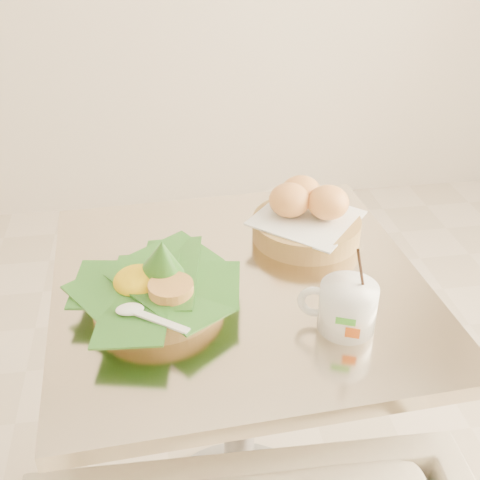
{
  "coord_description": "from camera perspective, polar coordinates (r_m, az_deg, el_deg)",
  "views": [
    {
      "loc": [
        0.03,
        -0.89,
        1.42
      ],
      "look_at": [
        0.18,
        0.07,
        0.82
      ],
      "focal_mm": 45.0,
      "sensor_mm": 36.0,
      "label": 1
    }
  ],
  "objects": [
    {
      "name": "coffee_mug",
      "position": [
        1.03,
        10.02,
        -6.18
      ],
      "size": [
        0.13,
        0.1,
        0.17
      ],
      "rotation": [
        0.0,
        0.0,
        -0.39
      ],
      "color": "white",
      "rests_on": "cafe_table"
    },
    {
      "name": "bread_basket",
      "position": [
        1.28,
        6.3,
        2.25
      ],
      "size": [
        0.27,
        0.27,
        0.12
      ],
      "rotation": [
        0.0,
        0.0,
        0.08
      ],
      "color": "#9E7D44",
      "rests_on": "cafe_table"
    },
    {
      "name": "cafe_table",
      "position": [
        1.3,
        -0.1,
        -11.78
      ],
      "size": [
        0.73,
        0.73,
        0.75
      ],
      "rotation": [
        0.0,
        0.0,
        0.05
      ],
      "color": "gray",
      "rests_on": "floor"
    },
    {
      "name": "rice_basket",
      "position": [
        1.08,
        -7.92,
        -4.29
      ],
      "size": [
        0.3,
        0.3,
        0.15
      ],
      "rotation": [
        0.0,
        0.0,
        -0.34
      ],
      "color": "#9E7D44",
      "rests_on": "cafe_table"
    }
  ]
}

